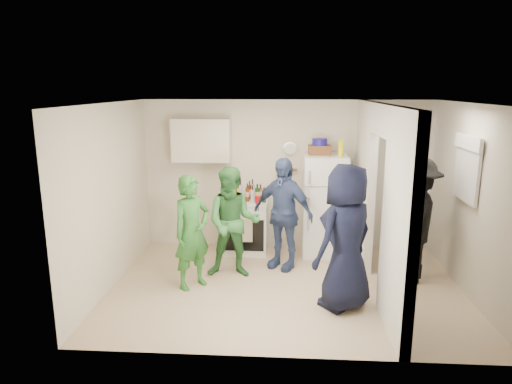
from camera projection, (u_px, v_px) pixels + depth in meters
floor at (286, 287)px, 6.32m from camera, size 4.80×4.80×0.00m
wall_back at (287, 175)px, 7.69m from camera, size 4.80×0.00×4.80m
wall_front at (287, 242)px, 4.39m from camera, size 4.80×0.00×4.80m
wall_left at (110, 197)px, 6.19m from camera, size 0.00×3.40×3.40m
wall_right at (473, 202)px, 5.89m from camera, size 0.00×3.40×3.40m
ceiling at (288, 103)px, 5.76m from camera, size 4.80×4.80×0.00m
partition_pier_back at (365, 183)px, 7.03m from camera, size 0.12×1.20×2.50m
partition_pier_front at (399, 226)px, 4.90m from camera, size 0.12×1.20×2.50m
partition_header at (384, 120)px, 5.73m from camera, size 0.12×1.00×0.40m
stove at (246, 226)px, 7.59m from camera, size 0.74×0.61×0.88m
upper_cabinet at (202, 140)px, 7.47m from camera, size 0.95×0.34×0.70m
fridge at (324, 205)px, 7.40m from camera, size 0.68×0.66×1.65m
wicker_basket at (319, 150)px, 7.25m from camera, size 0.35×0.25×0.15m
blue_bowl at (320, 142)px, 7.22m from camera, size 0.24×0.24×0.11m
yellow_cup_stack_top at (341, 148)px, 7.07m from camera, size 0.09×0.09×0.25m
wall_clock at (290, 149)px, 7.57m from camera, size 0.22×0.02×0.22m
spice_shelf at (287, 170)px, 7.62m from camera, size 0.35×0.08×0.03m
nook_window at (468, 169)px, 6.00m from camera, size 0.03×0.70×0.80m
nook_window_frame at (467, 169)px, 6.00m from camera, size 0.04×0.76×0.86m
nook_valance at (468, 142)px, 5.92m from camera, size 0.04×0.82×0.18m
yellow_cup_stack_stove at (237, 196)px, 7.26m from camera, size 0.09×0.09×0.25m
red_cup at (258, 200)px, 7.27m from camera, size 0.09×0.09×0.12m
person_green_left at (192, 232)px, 6.17m from camera, size 0.66×0.67×1.57m
person_green_center at (233, 223)px, 6.52m from camera, size 0.79×0.62×1.61m
person_denim at (283, 214)px, 6.83m from camera, size 1.07×0.86×1.70m
person_navy at (346, 238)px, 5.56m from camera, size 1.05×1.03×1.82m
person_nook at (415, 220)px, 6.36m from camera, size 1.08×1.32×1.78m
bottle_a at (230, 190)px, 7.59m from camera, size 0.08×0.08×0.28m
bottle_b at (235, 194)px, 7.41m from camera, size 0.07×0.07×0.25m
bottle_c at (240, 189)px, 7.60m from camera, size 0.07×0.07×0.31m
bottle_d at (247, 192)px, 7.40m from camera, size 0.06×0.06×0.30m
bottle_e at (252, 189)px, 7.63m from camera, size 0.06×0.06×0.32m
bottle_f at (257, 192)px, 7.49m from camera, size 0.08×0.08×0.27m
bottle_g at (260, 192)px, 7.58m from camera, size 0.07×0.07×0.24m
bottle_h at (225, 195)px, 7.38m from camera, size 0.06×0.06×0.24m
bottle_i at (250, 190)px, 7.56m from camera, size 0.06×0.06×0.30m
bottle_j at (264, 195)px, 7.35m from camera, size 0.07×0.07×0.25m
bottle_k at (232, 190)px, 7.51m from camera, size 0.08×0.08×0.33m
bottle_l at (253, 194)px, 7.32m from camera, size 0.06×0.06×0.29m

